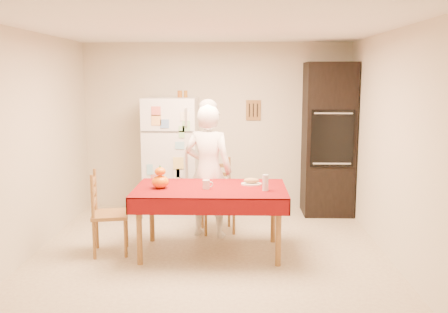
{
  "coord_description": "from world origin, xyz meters",
  "views": [
    {
      "loc": [
        0.31,
        -5.28,
        1.99
      ],
      "look_at": [
        0.16,
        0.2,
        1.12
      ],
      "focal_mm": 40.0,
      "sensor_mm": 36.0,
      "label": 1
    }
  ],
  "objects_px": {
    "refrigerator": "(171,156)",
    "oven_cabinet": "(328,139)",
    "dining_table": "(210,194)",
    "bread_plate": "(251,184)",
    "pumpkin_lower": "(160,182)",
    "chair_far": "(217,192)",
    "seated_woman": "(208,171)",
    "chair_left": "(104,210)",
    "coffee_mug": "(206,184)",
    "wine_glass": "(265,183)"
  },
  "relations": [
    {
      "from": "pumpkin_lower",
      "to": "oven_cabinet",
      "type": "bearing_deg",
      "value": 39.09
    },
    {
      "from": "chair_left",
      "to": "bread_plate",
      "type": "distance_m",
      "value": 1.7
    },
    {
      "from": "coffee_mug",
      "to": "wine_glass",
      "type": "bearing_deg",
      "value": -5.65
    },
    {
      "from": "wine_glass",
      "to": "chair_far",
      "type": "bearing_deg",
      "value": 120.03
    },
    {
      "from": "oven_cabinet",
      "to": "coffee_mug",
      "type": "height_order",
      "value": "oven_cabinet"
    },
    {
      "from": "chair_far",
      "to": "seated_woman",
      "type": "distance_m",
      "value": 0.42
    },
    {
      "from": "chair_far",
      "to": "wine_glass",
      "type": "bearing_deg",
      "value": -71.16
    },
    {
      "from": "coffee_mug",
      "to": "pumpkin_lower",
      "type": "height_order",
      "value": "pumpkin_lower"
    },
    {
      "from": "oven_cabinet",
      "to": "chair_left",
      "type": "height_order",
      "value": "oven_cabinet"
    },
    {
      "from": "dining_table",
      "to": "seated_woman",
      "type": "xyz_separation_m",
      "value": [
        -0.06,
        0.62,
        0.14
      ]
    },
    {
      "from": "pumpkin_lower",
      "to": "bread_plate",
      "type": "xyz_separation_m",
      "value": [
        1.02,
        0.2,
        -0.06
      ]
    },
    {
      "from": "refrigerator",
      "to": "coffee_mug",
      "type": "relative_size",
      "value": 17.0
    },
    {
      "from": "refrigerator",
      "to": "dining_table",
      "type": "distance_m",
      "value": 1.81
    },
    {
      "from": "seated_woman",
      "to": "bread_plate",
      "type": "relative_size",
      "value": 6.95
    },
    {
      "from": "refrigerator",
      "to": "pumpkin_lower",
      "type": "xyz_separation_m",
      "value": [
        0.1,
        -1.72,
        -0.02
      ]
    },
    {
      "from": "refrigerator",
      "to": "coffee_mug",
      "type": "distance_m",
      "value": 1.85
    },
    {
      "from": "oven_cabinet",
      "to": "chair_far",
      "type": "height_order",
      "value": "oven_cabinet"
    },
    {
      "from": "dining_table",
      "to": "coffee_mug",
      "type": "xyz_separation_m",
      "value": [
        -0.04,
        -0.06,
        0.12
      ]
    },
    {
      "from": "chair_far",
      "to": "coffee_mug",
      "type": "height_order",
      "value": "chair_far"
    },
    {
      "from": "refrigerator",
      "to": "bread_plate",
      "type": "relative_size",
      "value": 7.08
    },
    {
      "from": "coffee_mug",
      "to": "pumpkin_lower",
      "type": "xyz_separation_m",
      "value": [
        -0.51,
        0.02,
        0.02
      ]
    },
    {
      "from": "dining_table",
      "to": "bread_plate",
      "type": "bearing_deg",
      "value": 19.27
    },
    {
      "from": "chair_left",
      "to": "pumpkin_lower",
      "type": "xyz_separation_m",
      "value": [
        0.64,
        0.01,
        0.33
      ]
    },
    {
      "from": "seated_woman",
      "to": "pumpkin_lower",
      "type": "distance_m",
      "value": 0.83
    },
    {
      "from": "chair_left",
      "to": "pumpkin_lower",
      "type": "relative_size",
      "value": 4.94
    },
    {
      "from": "oven_cabinet",
      "to": "seated_woman",
      "type": "relative_size",
      "value": 1.32
    },
    {
      "from": "refrigerator",
      "to": "pumpkin_lower",
      "type": "bearing_deg",
      "value": -86.59
    },
    {
      "from": "chair_far",
      "to": "pumpkin_lower",
      "type": "distance_m",
      "value": 1.13
    },
    {
      "from": "refrigerator",
      "to": "pumpkin_lower",
      "type": "distance_m",
      "value": 1.72
    },
    {
      "from": "coffee_mug",
      "to": "bread_plate",
      "type": "height_order",
      "value": "coffee_mug"
    },
    {
      "from": "coffee_mug",
      "to": "pumpkin_lower",
      "type": "distance_m",
      "value": 0.52
    },
    {
      "from": "oven_cabinet",
      "to": "seated_woman",
      "type": "bearing_deg",
      "value": -146.57
    },
    {
      "from": "chair_left",
      "to": "pumpkin_lower",
      "type": "distance_m",
      "value": 0.72
    },
    {
      "from": "refrigerator",
      "to": "bread_plate",
      "type": "distance_m",
      "value": 1.89
    },
    {
      "from": "dining_table",
      "to": "bread_plate",
      "type": "relative_size",
      "value": 7.08
    },
    {
      "from": "refrigerator",
      "to": "wine_glass",
      "type": "xyz_separation_m",
      "value": [
        1.27,
        -1.81,
        -0.0
      ]
    },
    {
      "from": "dining_table",
      "to": "chair_far",
      "type": "distance_m",
      "value": 0.88
    },
    {
      "from": "dining_table",
      "to": "oven_cabinet",
      "type": "bearing_deg",
      "value": 46.86
    },
    {
      "from": "pumpkin_lower",
      "to": "refrigerator",
      "type": "bearing_deg",
      "value": 93.41
    },
    {
      "from": "seated_woman",
      "to": "wine_glass",
      "type": "distance_m",
      "value": 1.0
    },
    {
      "from": "pumpkin_lower",
      "to": "coffee_mug",
      "type": "bearing_deg",
      "value": -2.46
    },
    {
      "from": "oven_cabinet",
      "to": "chair_far",
      "type": "relative_size",
      "value": 2.32
    },
    {
      "from": "oven_cabinet",
      "to": "wine_glass",
      "type": "bearing_deg",
      "value": -118.5
    },
    {
      "from": "oven_cabinet",
      "to": "coffee_mug",
      "type": "relative_size",
      "value": 22.0
    },
    {
      "from": "chair_left",
      "to": "wine_glass",
      "type": "distance_m",
      "value": 1.85
    },
    {
      "from": "chair_far",
      "to": "pumpkin_lower",
      "type": "bearing_deg",
      "value": -134.65
    },
    {
      "from": "oven_cabinet",
      "to": "bread_plate",
      "type": "xyz_separation_m",
      "value": [
        -1.15,
        -1.56,
        -0.33
      ]
    },
    {
      "from": "chair_far",
      "to": "wine_glass",
      "type": "relative_size",
      "value": 5.4
    },
    {
      "from": "refrigerator",
      "to": "oven_cabinet",
      "type": "relative_size",
      "value": 0.77
    },
    {
      "from": "oven_cabinet",
      "to": "chair_far",
      "type": "bearing_deg",
      "value": -151.29
    }
  ]
}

